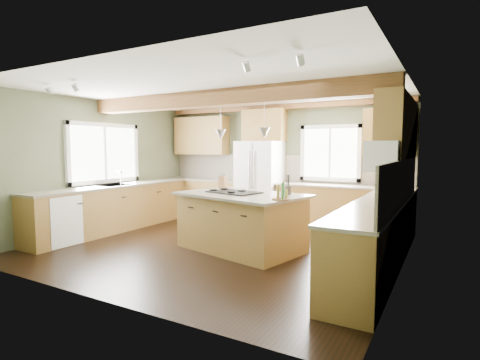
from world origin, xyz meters
The scene contains 37 objects.
floor centered at (0.00, 0.00, 0.00)m, with size 5.60×5.60×0.00m, color black.
ceiling centered at (0.00, 0.00, 2.60)m, with size 5.60×5.60×0.00m, color silver.
wall_back centered at (0.00, 2.50, 1.30)m, with size 5.60×5.60×0.00m, color #495039.
wall_left centered at (-2.80, 0.00, 1.30)m, with size 5.00×5.00×0.00m, color #495039.
wall_right centered at (2.80, 0.00, 1.30)m, with size 5.00×5.00×0.00m, color #495039.
ceiling_beam centered at (0.00, 0.05, 2.47)m, with size 5.55×0.26×0.26m, color #4D2F16.
soffit_trim centered at (0.00, 2.40, 2.54)m, with size 5.55×0.20×0.10m, color #4D2F16.
backsplash_back centered at (0.00, 2.48, 1.21)m, with size 5.58×0.03×0.58m, color brown.
backsplash_right centered at (2.78, 0.05, 1.21)m, with size 0.03×3.70×0.58m, color brown.
base_cab_back_left centered at (-1.79, 2.20, 0.44)m, with size 2.02×0.60×0.88m, color brown.
counter_back_left centered at (-1.79, 2.20, 0.90)m, with size 2.06×0.64×0.04m, color brown.
base_cab_back_right centered at (1.49, 2.20, 0.44)m, with size 2.62×0.60×0.88m, color brown.
counter_back_right centered at (1.49, 2.20, 0.90)m, with size 2.66×0.64×0.04m, color brown.
base_cab_left centered at (-2.50, 0.05, 0.44)m, with size 0.60×3.70×0.88m, color brown.
counter_left centered at (-2.50, 0.05, 0.90)m, with size 0.64×3.74×0.04m, color brown.
base_cab_right centered at (2.50, 0.05, 0.44)m, with size 0.60×3.70×0.88m, color brown.
counter_right centered at (2.50, 0.05, 0.90)m, with size 0.64×3.74×0.04m, color brown.
upper_cab_back_left centered at (-1.99, 2.33, 1.95)m, with size 1.40×0.35×0.90m, color brown.
upper_cab_over_fridge centered at (-0.30, 2.33, 2.15)m, with size 0.96×0.35×0.70m, color brown.
upper_cab_right centered at (2.62, 0.90, 1.95)m, with size 0.35×2.20×0.90m, color brown.
upper_cab_back_corner centered at (2.30, 2.33, 1.95)m, with size 0.90×0.35×0.90m, color brown.
window_left centered at (-2.78, 0.05, 1.55)m, with size 0.04×1.60×1.05m, color white.
window_back centered at (1.15, 2.48, 1.55)m, with size 1.10×0.04×1.00m, color white.
sink centered at (-2.50, 0.05, 0.91)m, with size 0.50×0.65×0.03m, color #262628.
faucet centered at (-2.32, 0.05, 1.05)m, with size 0.02×0.02×0.28m, color #B2B2B7.
dishwasher centered at (-2.49, -1.25, 0.43)m, with size 0.60×0.60×0.84m, color white.
oven centered at (2.49, -1.25, 0.43)m, with size 0.60×0.72×0.84m, color white.
microwave centered at (2.58, -0.05, 1.55)m, with size 0.40×0.70×0.38m, color white.
pendant_left centered at (-0.06, 0.16, 1.88)m, with size 0.18×0.18×0.16m, color #B2B2B7.
pendant_right centered at (0.86, -0.05, 1.88)m, with size 0.18×0.18×0.16m, color #B2B2B7.
refrigerator centered at (-0.30, 2.12, 0.90)m, with size 0.90×0.74×1.80m, color white.
island centered at (0.40, 0.05, 0.44)m, with size 1.88×1.15×0.88m, color brown.
island_top centered at (0.40, 0.05, 0.90)m, with size 2.00×1.27×0.04m, color brown.
cooktop centered at (0.25, 0.09, 0.93)m, with size 0.81×0.54×0.02m, color black.
knife_block centered at (-0.33, 0.66, 1.03)m, with size 0.13×0.10×0.22m, color brown.
utensil_crock centered at (1.10, 0.31, 0.99)m, with size 0.11×0.11×0.14m, color #37302C.
bottle_tray centered at (1.24, -0.30, 1.04)m, with size 0.26×0.26×0.24m, color brown, non-canonical shape.
Camera 1 is at (3.34, -5.18, 1.65)m, focal length 28.00 mm.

